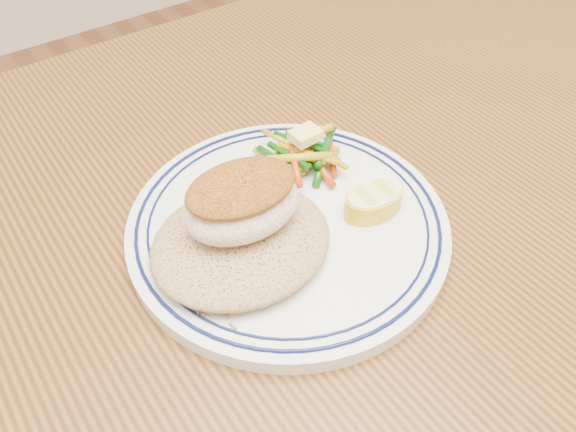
# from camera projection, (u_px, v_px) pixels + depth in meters

# --- Properties ---
(dining_table) EXTENTS (1.50, 0.90, 0.75)m
(dining_table) POSITION_uv_depth(u_px,v_px,m) (280.00, 338.00, 0.53)
(dining_table) COLOR #45260D
(dining_table) RESTS_ON ground
(plate) EXTENTS (0.28, 0.28, 0.02)m
(plate) POSITION_uv_depth(u_px,v_px,m) (288.00, 224.00, 0.49)
(plate) COLOR white
(plate) RESTS_ON dining_table
(rice_pilaf) EXTENTS (0.15, 0.13, 0.03)m
(rice_pilaf) POSITION_uv_depth(u_px,v_px,m) (241.00, 239.00, 0.45)
(rice_pilaf) COLOR #9C784E
(rice_pilaf) RESTS_ON plate
(fish_fillet) EXTENTS (0.10, 0.08, 0.05)m
(fish_fillet) POSITION_uv_depth(u_px,v_px,m) (242.00, 201.00, 0.43)
(fish_fillet) COLOR beige
(fish_fillet) RESTS_ON rice_pilaf
(vegetable_pile) EXTENTS (0.10, 0.10, 0.03)m
(vegetable_pile) POSITION_uv_depth(u_px,v_px,m) (303.00, 155.00, 0.53)
(vegetable_pile) COLOR #AA9212
(vegetable_pile) RESTS_ON plate
(butter_pat) EXTENTS (0.03, 0.02, 0.01)m
(butter_pat) POSITION_uv_depth(u_px,v_px,m) (306.00, 135.00, 0.51)
(butter_pat) COLOR #EFDD75
(butter_pat) RESTS_ON vegetable_pile
(lemon_wedge) EXTENTS (0.06, 0.06, 0.02)m
(lemon_wedge) POSITION_uv_depth(u_px,v_px,m) (374.00, 200.00, 0.48)
(lemon_wedge) COLOR yellow
(lemon_wedge) RESTS_ON plate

